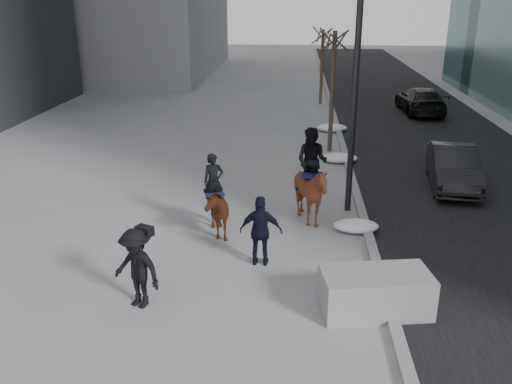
# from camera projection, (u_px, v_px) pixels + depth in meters

# --- Properties ---
(ground) EXTENTS (120.00, 120.00, 0.00)m
(ground) POSITION_uv_depth(u_px,v_px,m) (252.00, 267.00, 13.06)
(ground) COLOR gray
(ground) RESTS_ON ground
(road) EXTENTS (8.00, 90.00, 0.01)m
(road) POSITION_uv_depth(u_px,v_px,m) (444.00, 156.00, 21.93)
(road) COLOR black
(road) RESTS_ON ground
(curb) EXTENTS (0.25, 90.00, 0.12)m
(curb) POSITION_uv_depth(u_px,v_px,m) (345.00, 153.00, 22.19)
(curb) COLOR gray
(curb) RESTS_ON ground
(planter) EXTENTS (2.36, 1.44, 0.88)m
(planter) POSITION_uv_depth(u_px,v_px,m) (375.00, 292.00, 11.12)
(planter) COLOR gray
(planter) RESTS_ON ground
(car_near) EXTENTS (1.95, 4.27, 1.36)m
(car_near) POSITION_uv_depth(u_px,v_px,m) (453.00, 167.00, 18.32)
(car_near) COLOR black
(car_near) RESTS_ON ground
(car_far) EXTENTS (2.16, 4.90, 1.40)m
(car_far) POSITION_uv_depth(u_px,v_px,m) (420.00, 100.00, 29.61)
(car_far) COLOR black
(car_far) RESTS_ON ground
(tree_near) EXTENTS (1.20, 1.20, 5.39)m
(tree_near) POSITION_uv_depth(u_px,v_px,m) (332.00, 86.00, 21.76)
(tree_near) COLOR #362A1F
(tree_near) RESTS_ON ground
(tree_far) EXTENTS (1.20, 1.20, 4.75)m
(tree_far) POSITION_uv_depth(u_px,v_px,m) (322.00, 63.00, 31.52)
(tree_far) COLOR #3D3224
(tree_far) RESTS_ON ground
(mounted_left) EXTENTS (1.34, 1.89, 2.23)m
(mounted_left) POSITION_uv_depth(u_px,v_px,m) (213.00, 205.00, 14.64)
(mounted_left) COLOR #4B2B0F
(mounted_left) RESTS_ON ground
(mounted_right) EXTENTS (1.96, 2.06, 2.76)m
(mounted_right) POSITION_uv_depth(u_px,v_px,m) (311.00, 186.00, 15.23)
(mounted_right) COLOR #4D190F
(mounted_right) RESTS_ON ground
(feeder) EXTENTS (1.04, 0.87, 1.75)m
(feeder) POSITION_uv_depth(u_px,v_px,m) (261.00, 231.00, 12.93)
(feeder) COLOR black
(feeder) RESTS_ON ground
(camera_crew) EXTENTS (1.30, 1.08, 1.75)m
(camera_crew) POSITION_uv_depth(u_px,v_px,m) (137.00, 268.00, 11.18)
(camera_crew) COLOR black
(camera_crew) RESTS_ON ground
(lamppost) EXTENTS (0.25, 1.17, 9.09)m
(lamppost) POSITION_uv_depth(u_px,v_px,m) (358.00, 41.00, 14.87)
(lamppost) COLOR black
(lamppost) RESTS_ON ground
(snow_piles) EXTENTS (1.43, 12.41, 0.36)m
(snow_piles) POSITION_uv_depth(u_px,v_px,m) (339.00, 156.00, 21.35)
(snow_piles) COLOR white
(snow_piles) RESTS_ON ground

